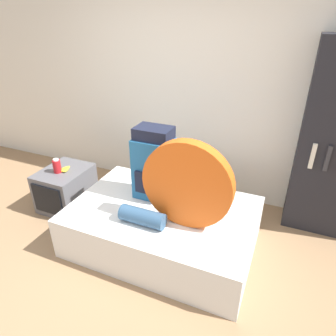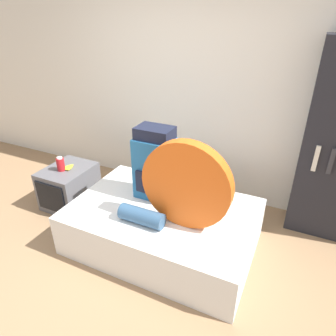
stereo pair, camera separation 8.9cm
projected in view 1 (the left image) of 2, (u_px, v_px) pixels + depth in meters
ground_plane at (107, 290)px, 2.55m from camera, size 16.00×16.00×0.00m
wall_back at (188, 90)px, 3.49m from camera, size 8.00×0.05×2.60m
bed at (163, 226)px, 2.98m from camera, size 1.76×1.18×0.43m
backpack at (154, 165)px, 2.91m from camera, size 0.38×0.29×0.73m
tent_bag at (187, 185)px, 2.50m from camera, size 0.79×0.11×0.79m
sleeping_roll at (142, 217)px, 2.64m from camera, size 0.42×0.15×0.15m
television at (66, 188)px, 3.57m from camera, size 0.49×0.61×0.48m
canister at (57, 166)px, 3.39m from camera, size 0.09×0.09×0.17m
banana_bunch at (66, 169)px, 3.46m from camera, size 0.11×0.15×0.03m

